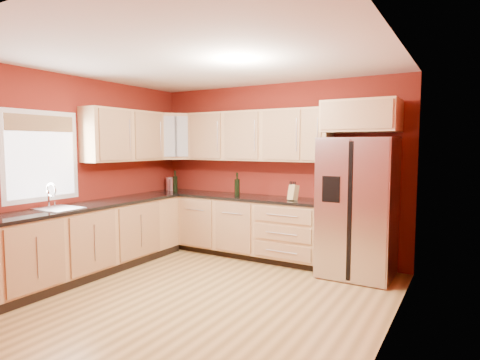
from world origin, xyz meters
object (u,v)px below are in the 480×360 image
at_px(refrigerator, 358,207).
at_px(soap_dispenser, 290,194).
at_px(canister_left, 170,184).
at_px(wine_bottle_a, 237,184).
at_px(knife_block, 293,193).

bearing_deg(refrigerator, soap_dispenser, 179.82).
bearing_deg(canister_left, refrigerator, -2.00).
xyz_separation_m(wine_bottle_a, soap_dispenser, (0.85, 0.01, -0.09)).
bearing_deg(canister_left, soap_dispenser, -2.76).
xyz_separation_m(refrigerator, wine_bottle_a, (-1.79, -0.01, 0.21)).
xyz_separation_m(refrigerator, canister_left, (-3.20, 0.11, 0.14)).
height_order(refrigerator, knife_block, refrigerator).
bearing_deg(wine_bottle_a, refrigerator, 0.19).
height_order(canister_left, soap_dispenser, canister_left).
distance_m(canister_left, wine_bottle_a, 1.41).
height_order(knife_block, soap_dispenser, knife_block).
relative_size(canister_left, soap_dispenser, 1.29).
distance_m(wine_bottle_a, knife_block, 0.91).
bearing_deg(canister_left, wine_bottle_a, -4.79).
distance_m(canister_left, knife_block, 2.31).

